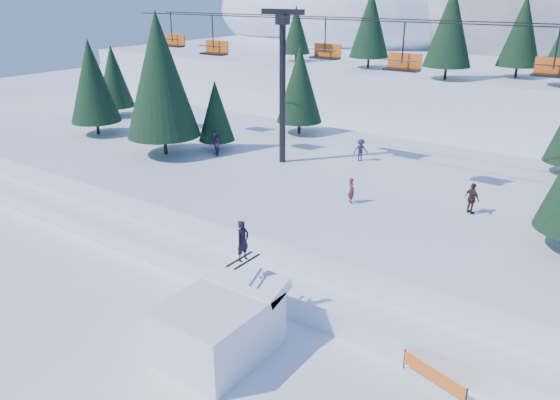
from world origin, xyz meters
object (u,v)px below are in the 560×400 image
Objects in this scene: banner_near at (434,376)px; banner_far at (529,389)px; jump_kicker at (220,324)px; chairlift at (419,76)px.

banner_near and banner_far have the same top height.
banner_far is (10.95, 4.23, -0.79)m from jump_kicker.
banner_near is (6.95, -13.70, -8.78)m from chairlift.
jump_kicker is at bearing -159.57° from banner_near.
chairlift is at bearing 116.89° from banner_near.
jump_kicker is at bearing -158.88° from banner_far.
chairlift is at bearing 128.87° from banner_far.
banner_near is (7.90, 2.94, -0.79)m from jump_kicker.
chairlift reaches higher than jump_kicker.
chairlift is 18.20m from banner_far.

